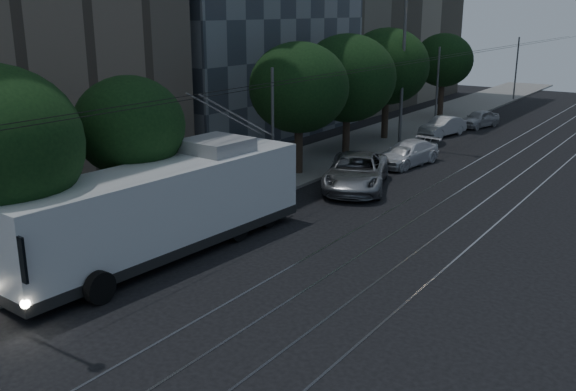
% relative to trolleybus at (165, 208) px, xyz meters
% --- Properties ---
extents(ground, '(120.00, 120.00, 0.00)m').
position_rel_trolleybus_xyz_m(ground, '(4.10, -1.76, -1.74)').
color(ground, black).
rests_on(ground, ground).
extents(sidewalk, '(5.00, 90.00, 0.15)m').
position_rel_trolleybus_xyz_m(sidewalk, '(-3.40, 18.24, -1.66)').
color(sidewalk, gray).
rests_on(sidewalk, ground).
extents(tram_rails, '(4.52, 90.00, 0.02)m').
position_rel_trolleybus_xyz_m(tram_rails, '(6.60, 18.24, -1.73)').
color(tram_rails, '#9A99A1').
rests_on(tram_rails, ground).
extents(overhead_wires, '(2.23, 90.00, 6.00)m').
position_rel_trolleybus_xyz_m(overhead_wires, '(-0.87, 18.24, 1.73)').
color(overhead_wires, black).
rests_on(overhead_wires, ground).
extents(trolleybus, '(3.41, 12.69, 5.63)m').
position_rel_trolleybus_xyz_m(trolleybus, '(0.00, 0.00, 0.00)').
color(trolleybus, silver).
rests_on(trolleybus, ground).
extents(pickup_silver, '(4.86, 6.69, 1.69)m').
position_rel_trolleybus_xyz_m(pickup_silver, '(1.40, 11.63, -0.89)').
color(pickup_silver, gray).
rests_on(pickup_silver, ground).
extents(car_white_a, '(1.85, 3.78, 1.24)m').
position_rel_trolleybus_xyz_m(car_white_a, '(1.40, 17.06, -1.12)').
color(car_white_a, '#B7B8BC').
rests_on(car_white_a, ground).
extents(car_white_b, '(2.58, 4.87, 1.34)m').
position_rel_trolleybus_xyz_m(car_white_b, '(1.40, 17.74, -1.07)').
color(car_white_b, white).
rests_on(car_white_b, ground).
extents(car_white_c, '(2.22, 4.22, 1.32)m').
position_rel_trolleybus_xyz_m(car_white_c, '(-0.20, 27.18, -1.08)').
color(car_white_c, silver).
rests_on(car_white_c, ground).
extents(car_white_d, '(2.44, 4.02, 1.28)m').
position_rel_trolleybus_xyz_m(car_white_d, '(0.81, 31.90, -1.10)').
color(car_white_d, '#B7B7BB').
rests_on(car_white_d, ground).
extents(tree_1, '(4.16, 4.16, 6.20)m').
position_rel_trolleybus_xyz_m(tree_1, '(-2.40, 0.74, 2.57)').
color(tree_1, '#2C2218').
rests_on(tree_1, ground).
extents(tree_2, '(5.18, 5.18, 6.98)m').
position_rel_trolleybus_xyz_m(tree_2, '(-2.40, 12.24, 2.89)').
color(tree_2, '#2C2218').
rests_on(tree_2, ground).
extents(tree_3, '(5.72, 5.72, 7.19)m').
position_rel_trolleybus_xyz_m(tree_3, '(-2.77, 18.02, 2.87)').
color(tree_3, '#2C2218').
rests_on(tree_3, ground).
extents(tree_4, '(5.53, 5.53, 7.39)m').
position_rel_trolleybus_xyz_m(tree_4, '(-2.90, 23.55, 3.15)').
color(tree_4, '#2C2218').
rests_on(tree_4, ground).
extents(tree_5, '(4.59, 4.59, 6.75)m').
position_rel_trolleybus_xyz_m(tree_5, '(-2.90, 33.56, 2.93)').
color(tree_5, '#2C2218').
rests_on(tree_5, ground).
extents(streetlamp_far, '(2.58, 0.44, 10.76)m').
position_rel_trolleybus_xyz_m(streetlamp_far, '(-0.68, 22.05, 4.70)').
color(streetlamp_far, slate).
rests_on(streetlamp_far, ground).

